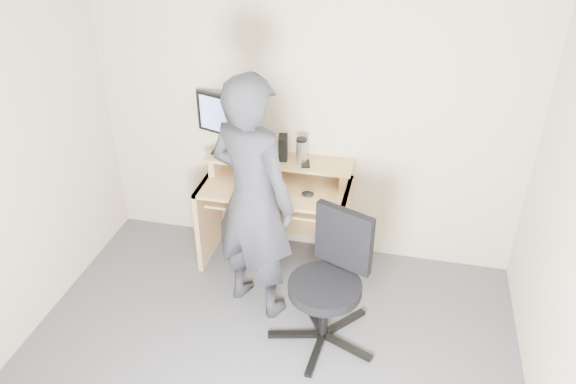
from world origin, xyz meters
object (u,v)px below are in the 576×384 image
at_px(monitor, 225,119).
at_px(office_chair, 331,276).
at_px(person, 253,200).
at_px(desk, 277,202).

bearing_deg(monitor, office_chair, -23.19).
bearing_deg(monitor, person, -40.40).
height_order(monitor, office_chair, monitor).
distance_m(desk, person, 0.74).
bearing_deg(desk, monitor, 168.74).
bearing_deg(person, monitor, -36.10).
bearing_deg(person, office_chair, -176.39).
relative_size(monitor, office_chair, 0.52).
relative_size(desk, monitor, 2.36).
bearing_deg(desk, office_chair, -54.89).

